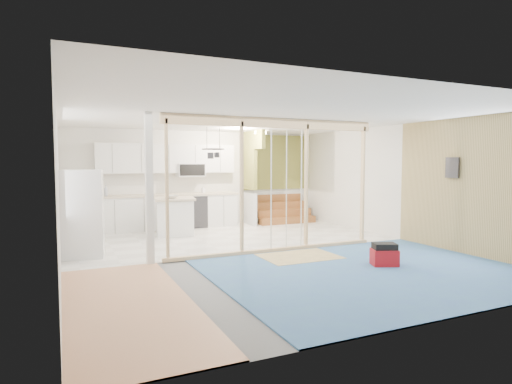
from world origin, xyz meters
name	(u,v)px	position (x,y,z in m)	size (l,w,h in m)	color
room	(261,186)	(0.00, 0.00, 1.30)	(7.01, 8.01, 2.61)	slate
floor_overlays	(263,252)	(0.07, 0.06, 0.01)	(7.00, 8.00, 0.03)	white
stud_frame	(248,170)	(-0.27, 0.00, 1.61)	(4.66, 0.14, 2.60)	beige
base_cabinets	(144,214)	(-1.61, 3.36, 0.47)	(4.45, 2.24, 0.93)	white
upper_cabinets	(170,160)	(-0.84, 3.82, 1.82)	(3.60, 0.41, 0.85)	white
green_partition	(271,190)	(2.04, 3.66, 0.94)	(2.25, 1.51, 2.60)	olive
pot_rack	(213,151)	(-0.31, 1.89, 2.00)	(0.52, 0.52, 0.72)	black
sheathing_panel	(481,187)	(3.48, -2.00, 1.30)	(0.02, 4.00, 2.60)	tan
electrical_panel	(452,168)	(3.43, -1.40, 1.65)	(0.04, 0.30, 0.40)	#323237
ceiling_light	(260,133)	(1.40, 3.00, 2.54)	(0.32, 0.32, 0.08)	#FFEABF
fridge	(83,214)	(-3.10, 1.05, 0.81)	(0.78, 0.76, 1.61)	silver
island	(175,217)	(-1.01, 2.70, 0.45)	(1.07, 1.07, 0.91)	white
bowl	(172,197)	(-1.11, 2.56, 0.94)	(0.29, 0.29, 0.07)	beige
soap_bottle_a	(106,191)	(-2.47, 3.61, 1.07)	(0.10, 0.10, 0.27)	#A9ADBC
soap_bottle_b	(203,189)	(0.04, 3.75, 1.02)	(0.08, 0.09, 0.18)	white
toolbox	(384,255)	(1.46, -1.78, 0.19)	(0.50, 0.45, 0.40)	#AB0F16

